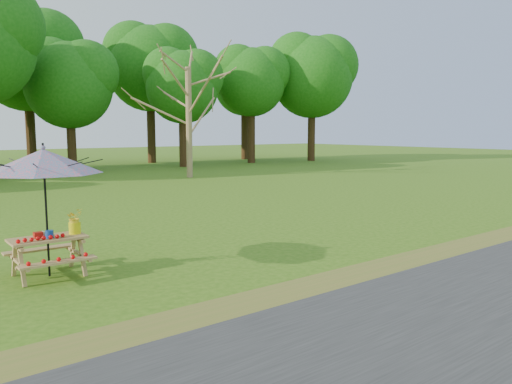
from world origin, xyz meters
TOP-DOWN VIEW (x-y plane):
  - ground at (0.00, 0.00)m, footprint 120.00×120.00m
  - road at (0.00, -5.00)m, footprint 120.00×4.00m
  - drygrass_strip at (0.00, -2.80)m, footprint 120.00×1.20m
  - bare_tree at (8.88, 14.53)m, footprint 8.05×8.05m
  - picnic_table at (-2.04, 0.50)m, footprint 1.20×1.32m
  - patio_umbrella at (-2.03, 0.50)m, footprint 2.45×2.45m
  - produce_bins at (-2.09, 0.53)m, footprint 0.28×0.40m
  - tomatoes_row at (-2.18, 0.32)m, footprint 0.77×0.13m
  - flower_bucket at (-1.57, 0.52)m, footprint 0.34×0.32m

SIDE VIEW (x-z plane):
  - ground at x=0.00m, z-range 0.00..0.00m
  - drygrass_strip at x=0.00m, z-range 0.00..0.01m
  - road at x=0.00m, z-range 0.00..0.01m
  - picnic_table at x=-2.04m, z-range -0.01..0.66m
  - tomatoes_row at x=-2.18m, z-range 0.67..0.74m
  - produce_bins at x=-2.09m, z-range 0.66..0.79m
  - flower_bucket at x=-1.57m, z-range 0.68..1.12m
  - patio_umbrella at x=-2.03m, z-range 0.82..3.07m
  - bare_tree at x=8.88m, z-range 1.41..14.51m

